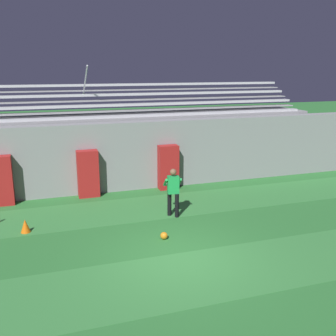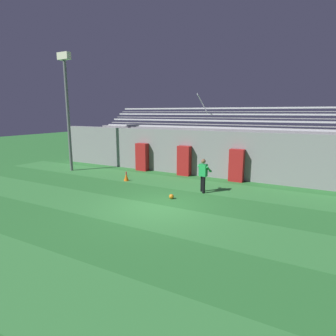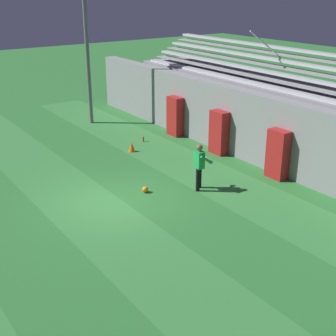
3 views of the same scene
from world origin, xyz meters
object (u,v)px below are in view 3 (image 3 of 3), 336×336
padding_pillar_gate_left (219,132)px  floodlight_pole (86,26)px  padding_pillar_gate_right (278,154)px  water_bottle (143,139)px  goalkeeper (200,164)px  soccer_ball (145,189)px  padding_pillar_far_left (175,116)px  traffic_cone (132,147)px

padding_pillar_gate_left → floodlight_pole: floodlight_pole is taller
padding_pillar_gate_right → water_bottle: 6.73m
padding_pillar_gate_left → goalkeeper: size_ratio=1.10×
floodlight_pole → soccer_ball: 10.40m
padding_pillar_gate_left → padding_pillar_gate_right: bearing=0.0°
padding_pillar_gate_right → padding_pillar_far_left: same height
floodlight_pole → goalkeeper: (9.81, -0.71, -3.88)m
traffic_cone → water_bottle: size_ratio=1.75×
traffic_cone → water_bottle: 1.43m
floodlight_pole → soccer_ball: floodlight_pole is taller
soccer_ball → traffic_cone: (-3.90, 1.80, 0.10)m
goalkeeper → soccer_ball: (-0.86, -1.69, -0.84)m
soccer_ball → padding_pillar_far_left: bearing=135.2°
padding_pillar_gate_right → soccer_ball: bearing=-109.6°
padding_pillar_gate_right → water_bottle: bearing=-164.6°
traffic_cone → goalkeeper: bearing=-1.3°
goalkeeper → traffic_cone: (-4.76, 0.11, -0.74)m
goalkeeper → water_bottle: 5.82m
padding_pillar_far_left → goalkeeper: (5.60, -3.02, 0.03)m
padding_pillar_far_left → traffic_cone: (0.84, -2.91, -0.71)m
padding_pillar_gate_left → traffic_cone: bearing=-128.3°
padding_pillar_far_left → goalkeeper: 6.36m
floodlight_pole → padding_pillar_gate_left: bearing=17.4°
soccer_ball → goalkeeper: bearing=63.1°
padding_pillar_gate_left → floodlight_pole: 8.64m
padding_pillar_gate_right → floodlight_pole: floodlight_pole is taller
padding_pillar_far_left → padding_pillar_gate_right: bearing=0.0°
padding_pillar_gate_right → water_bottle: (-6.44, -1.78, -0.80)m
padding_pillar_far_left → traffic_cone: bearing=-73.9°
goalkeeper → padding_pillar_gate_left: bearing=129.2°
goalkeeper → soccer_ball: goalkeeper is taller
padding_pillar_gate_left → floodlight_pole: (-7.35, -2.31, 3.91)m
traffic_cone → padding_pillar_far_left: bearing=106.1°
goalkeeper → soccer_ball: 2.08m
padding_pillar_gate_right → goalkeeper: size_ratio=1.10×
padding_pillar_far_left → floodlight_pole: (-4.21, -2.31, 3.91)m
padding_pillar_gate_left → padding_pillar_far_left: same height
floodlight_pole → water_bottle: floodlight_pole is taller
padding_pillar_far_left → soccer_ball: bearing=-44.8°
traffic_cone → padding_pillar_gate_left: bearing=51.7°
padding_pillar_gate_right → padding_pillar_gate_left: bearing=180.0°
floodlight_pole → traffic_cone: bearing=-6.8°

